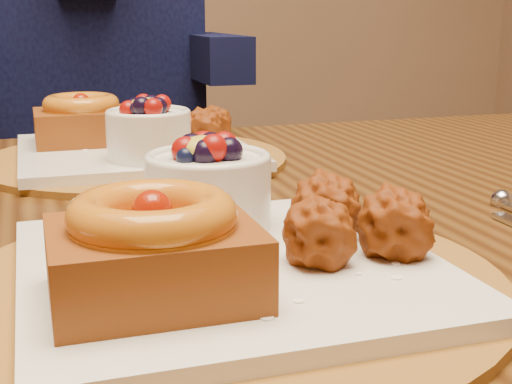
# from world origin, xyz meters

# --- Properties ---
(dining_table) EXTENTS (1.60, 0.90, 0.76)m
(dining_table) POSITION_xyz_m (-0.02, 0.01, 0.68)
(dining_table) COLOR #321909
(dining_table) RESTS_ON ground
(place_setting_near) EXTENTS (0.38, 0.38, 0.09)m
(place_setting_near) POSITION_xyz_m (-0.02, -0.20, 0.78)
(place_setting_near) COLOR brown
(place_setting_near) RESTS_ON dining_table
(place_setting_far) EXTENTS (0.38, 0.38, 0.09)m
(place_setting_far) POSITION_xyz_m (-0.02, 0.23, 0.78)
(place_setting_far) COLOR brown
(place_setting_far) RESTS_ON dining_table
(chair_far) EXTENTS (0.52, 0.52, 0.86)m
(chair_far) POSITION_xyz_m (-0.05, 0.79, 0.48)
(chair_far) COLOR black
(chair_far) RESTS_ON ground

